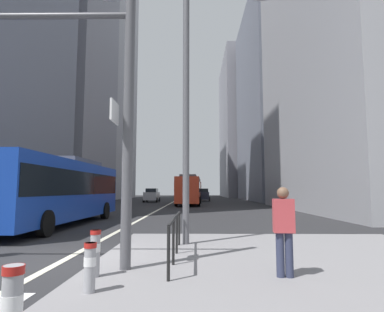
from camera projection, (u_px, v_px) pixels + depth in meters
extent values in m
plane|color=#28282B|center=(158.00, 210.00, 27.78)|extent=(160.00, 160.00, 0.00)
cube|color=gray|center=(301.00, 270.00, 6.84)|extent=(9.00, 10.00, 0.15)
cube|color=beige|center=(168.00, 205.00, 37.73)|extent=(0.20, 80.00, 0.01)
cube|color=gray|center=(66.00, 32.00, 48.07)|extent=(11.91, 16.09, 49.91)
cube|color=#9E9EA3|center=(105.00, 70.00, 68.57)|extent=(10.47, 19.14, 53.95)
cube|color=#9E9EA3|center=(352.00, 27.00, 28.41)|extent=(10.93, 23.49, 31.88)
cube|color=slate|center=(275.00, 103.00, 55.98)|extent=(10.16, 24.87, 33.44)
cube|color=gray|center=(249.00, 128.00, 83.03)|extent=(13.52, 25.01, 34.86)
cube|color=#14389E|center=(59.00, 190.00, 15.95)|extent=(2.71, 11.74, 2.75)
cube|color=black|center=(59.00, 183.00, 15.99)|extent=(2.74, 11.51, 1.10)
cube|color=#4C4C51|center=(74.00, 162.00, 17.85)|extent=(1.82, 4.24, 0.30)
cylinder|color=black|center=(45.00, 224.00, 12.07)|extent=(0.32, 1.01, 1.00)
cylinder|color=black|center=(105.00, 211.00, 19.51)|extent=(0.32, 1.01, 1.00)
cylinder|color=black|center=(66.00, 211.00, 19.58)|extent=(0.32, 1.01, 1.00)
cube|color=red|center=(189.00, 190.00, 38.06)|extent=(2.79, 11.43, 2.75)
cube|color=black|center=(189.00, 187.00, 38.09)|extent=(2.82, 11.20, 1.10)
cube|color=#4C4C51|center=(188.00, 176.00, 36.52)|extent=(1.85, 4.14, 0.30)
cylinder|color=black|center=(181.00, 200.00, 41.59)|extent=(0.33, 1.01, 1.00)
cylinder|color=black|center=(200.00, 200.00, 41.50)|extent=(0.33, 1.01, 1.00)
cylinder|color=black|center=(176.00, 202.00, 34.36)|extent=(0.33, 1.01, 1.00)
cylinder|color=black|center=(199.00, 202.00, 34.27)|extent=(0.33, 1.01, 1.00)
cube|color=red|center=(194.00, 190.00, 60.39)|extent=(2.65, 11.22, 2.75)
cube|color=black|center=(194.00, 188.00, 60.42)|extent=(2.69, 10.99, 1.10)
cube|color=#4C4C51|center=(194.00, 181.00, 58.88)|extent=(1.81, 4.05, 0.30)
cylinder|color=black|center=(187.00, 196.00, 63.82)|extent=(0.31, 1.00, 1.00)
cylinder|color=black|center=(200.00, 196.00, 63.82)|extent=(0.31, 1.00, 1.00)
cylinder|color=black|center=(187.00, 197.00, 56.70)|extent=(0.31, 1.00, 1.00)
cylinder|color=black|center=(201.00, 197.00, 56.71)|extent=(0.31, 1.00, 1.00)
cube|color=silver|center=(152.00, 196.00, 46.51)|extent=(1.79, 4.51, 1.10)
cube|color=black|center=(152.00, 190.00, 46.74)|extent=(1.50, 2.44, 0.52)
cylinder|color=black|center=(157.00, 200.00, 44.91)|extent=(0.22, 0.64, 0.64)
cylinder|color=black|center=(144.00, 200.00, 44.94)|extent=(0.22, 0.64, 0.64)
cylinder|color=black|center=(159.00, 199.00, 47.96)|extent=(0.22, 0.64, 0.64)
cylinder|color=black|center=(147.00, 199.00, 47.98)|extent=(0.22, 0.64, 0.64)
cube|color=gold|center=(191.00, 195.00, 50.11)|extent=(1.81, 4.22, 1.10)
cube|color=black|center=(191.00, 190.00, 50.05)|extent=(1.51, 2.28, 0.52)
cylinder|color=black|center=(185.00, 199.00, 51.49)|extent=(0.22, 0.64, 0.64)
cylinder|color=black|center=(197.00, 199.00, 51.47)|extent=(0.22, 0.64, 0.64)
cylinder|color=black|center=(185.00, 199.00, 48.64)|extent=(0.22, 0.64, 0.64)
cylinder|color=black|center=(197.00, 199.00, 48.63)|extent=(0.22, 0.64, 0.64)
cube|color=#232838|center=(203.00, 195.00, 50.23)|extent=(1.94, 4.08, 1.10)
cube|color=black|center=(203.00, 190.00, 50.16)|extent=(1.58, 2.22, 0.52)
cylinder|color=black|center=(198.00, 199.00, 51.57)|extent=(0.24, 0.65, 0.64)
cylinder|color=black|center=(209.00, 199.00, 51.48)|extent=(0.24, 0.65, 0.64)
cylinder|color=black|center=(197.00, 199.00, 48.86)|extent=(0.24, 0.65, 0.64)
cylinder|color=black|center=(209.00, 199.00, 48.77)|extent=(0.24, 0.65, 0.64)
cube|color=#B2A899|center=(69.00, 201.00, 25.97)|extent=(1.83, 4.33, 1.10)
cube|color=black|center=(70.00, 191.00, 26.20)|extent=(1.52, 2.35, 0.52)
cylinder|color=black|center=(73.00, 209.00, 24.43)|extent=(0.23, 0.64, 0.64)
cylinder|color=black|center=(49.00, 209.00, 24.48)|extent=(0.23, 0.64, 0.64)
cylinder|color=black|center=(86.00, 207.00, 27.35)|extent=(0.23, 0.64, 0.64)
cylinder|color=black|center=(65.00, 207.00, 27.39)|extent=(0.23, 0.64, 0.64)
cylinder|color=#515156|center=(128.00, 123.00, 6.86)|extent=(0.22, 0.22, 6.00)
cube|color=white|center=(114.00, 112.00, 6.71)|extent=(0.04, 0.60, 0.44)
cylinder|color=#56565B|center=(186.00, 112.00, 10.04)|extent=(0.20, 0.20, 8.00)
cylinder|color=white|center=(12.00, 304.00, 2.97)|extent=(0.19, 0.19, 0.16)
cylinder|color=#B21E19|center=(14.00, 270.00, 3.00)|extent=(0.20, 0.20, 0.08)
cylinder|color=#99999E|center=(90.00, 267.00, 5.10)|extent=(0.18, 0.18, 0.77)
cylinder|color=white|center=(90.00, 261.00, 5.11)|extent=(0.19, 0.19, 0.14)
cylinder|color=#B21E19|center=(90.00, 245.00, 5.14)|extent=(0.20, 0.20, 0.08)
cylinder|color=#99999E|center=(95.00, 253.00, 6.03)|extent=(0.18, 0.18, 0.85)
cylinder|color=white|center=(95.00, 248.00, 6.04)|extent=(0.19, 0.19, 0.15)
cylinder|color=#B21E19|center=(96.00, 232.00, 6.07)|extent=(0.20, 0.20, 0.08)
cylinder|color=black|center=(168.00, 253.00, 5.76)|extent=(0.06, 0.06, 0.95)
cylinder|color=black|center=(173.00, 242.00, 7.00)|extent=(0.06, 0.06, 0.95)
cylinder|color=black|center=(177.00, 234.00, 8.24)|extent=(0.06, 0.06, 0.95)
cylinder|color=black|center=(179.00, 228.00, 9.48)|extent=(0.06, 0.06, 0.95)
cylinder|color=black|center=(175.00, 217.00, 7.67)|extent=(0.06, 3.74, 0.06)
cylinder|color=#2D334C|center=(289.00, 255.00, 5.99)|extent=(0.15, 0.15, 0.81)
cylinder|color=#2D334C|center=(280.00, 255.00, 6.01)|extent=(0.15, 0.15, 0.81)
cube|color=#B73D42|center=(284.00, 216.00, 6.08)|extent=(0.40, 0.28, 0.62)
sphere|color=brown|center=(283.00, 193.00, 6.12)|extent=(0.22, 0.22, 0.22)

